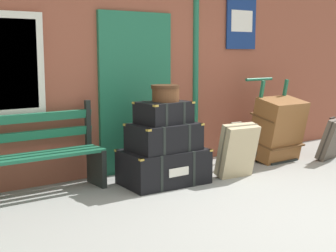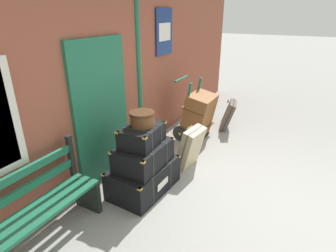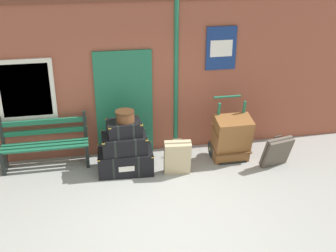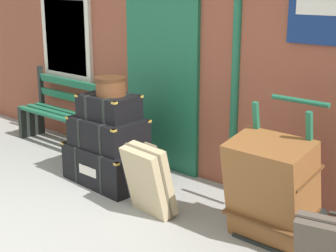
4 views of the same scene
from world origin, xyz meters
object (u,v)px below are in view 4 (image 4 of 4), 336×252
porters_trolley (281,205)px  large_brown_trunk (272,190)px  platform_bench (66,114)px  steamer_trunk_top (109,107)px  steamer_trunk_base (111,164)px  steamer_trunk_middle (108,132)px  round_hatbox (111,85)px  suitcase_olive (149,180)px

porters_trolley → large_brown_trunk: bearing=-90.0°
platform_bench → steamer_trunk_top: (1.45, -0.48, 0.43)m
platform_bench → steamer_trunk_top: size_ratio=2.51×
steamer_trunk_base → large_brown_trunk: size_ratio=1.11×
platform_bench → steamer_trunk_base: 1.55m
platform_bench → porters_trolley: size_ratio=1.33×
platform_bench → porters_trolley: porters_trolley is taller
steamer_trunk_middle → steamer_trunk_top: 0.29m
steamer_trunk_base → large_brown_trunk: 2.06m
steamer_trunk_middle → large_brown_trunk: 2.06m
steamer_trunk_middle → round_hatbox: (0.04, 0.02, 0.53)m
platform_bench → large_brown_trunk: platform_bench is taller
steamer_trunk_middle → large_brown_trunk: size_ratio=0.86×
steamer_trunk_base → porters_trolley: (2.05, 0.18, 0.06)m
steamer_trunk_base → platform_bench: bearing=161.8°
round_hatbox → steamer_trunk_base: bearing=-176.5°
steamer_trunk_middle → suitcase_olive: steamer_trunk_middle is taller
steamer_trunk_base → steamer_trunk_middle: 0.37m
steamer_trunk_base → steamer_trunk_middle: steamer_trunk_middle is taller
platform_bench → large_brown_trunk: bearing=-7.7°
platform_bench → porters_trolley: 3.52m
platform_bench → suitcase_olive: platform_bench is taller
round_hatbox → large_brown_trunk: size_ratio=0.36×
suitcase_olive → steamer_trunk_base: bearing=160.2°
large_brown_trunk → round_hatbox: bearing=-180.0°
round_hatbox → steamer_trunk_top: bearing=-173.5°
steamer_trunk_base → steamer_trunk_top: bearing=-117.2°
platform_bench → round_hatbox: 1.69m
large_brown_trunk → steamer_trunk_base: bearing=-179.9°
steamer_trunk_base → round_hatbox: 0.90m
steamer_trunk_middle → suitcase_olive: (0.92, -0.31, -0.23)m
steamer_trunk_base → porters_trolley: size_ratio=0.87×
platform_bench → steamer_trunk_base: (1.45, -0.48, -0.23)m
round_hatbox → suitcase_olive: round_hatbox is taller
platform_bench → steamer_trunk_middle: platform_bench is taller
steamer_trunk_top → round_hatbox: round_hatbox is taller
platform_bench → large_brown_trunk: (3.50, -0.47, 0.03)m
steamer_trunk_top → suitcase_olive: (0.91, -0.33, -0.52)m
round_hatbox → platform_bench: bearing=162.2°
steamer_trunk_top → suitcase_olive: 1.10m
round_hatbox → suitcase_olive: (0.88, -0.33, -0.76)m
large_brown_trunk → platform_bench: bearing=172.3°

